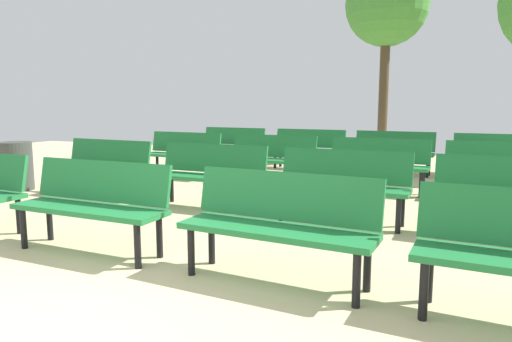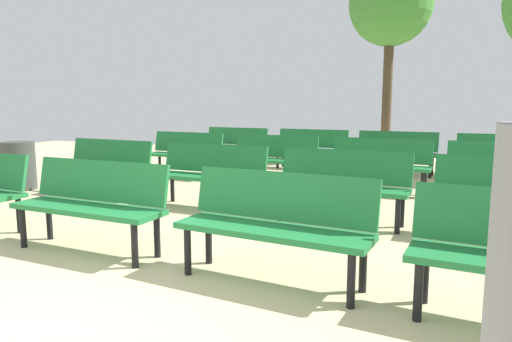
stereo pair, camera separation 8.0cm
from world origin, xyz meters
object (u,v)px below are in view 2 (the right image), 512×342
bench_r1_c0 (106,164)px  bench_r0_c1 (92,200)px  bench_r3_c1 (311,146)px  bench_r2_c2 (379,162)px  bench_r2_c0 (185,151)px  trash_bin (18,166)px  bench_r0_c2 (275,220)px  bench_r1_c2 (342,181)px  bench_r2_c1 (273,156)px  bench_r3_c3 (503,154)px  bench_r1_c1 (210,171)px  bench_r3_c2 (396,150)px  bench_r2_c3 (505,168)px  bench_r3_c0 (235,143)px  tree_0 (391,6)px

bench_r1_c0 → bench_r0_c1: bearing=-47.3°
bench_r0_c1 → bench_r3_c1: size_ratio=0.99×
bench_r2_c2 → bench_r2_c0: bearing=179.5°
bench_r2_c0 → trash_bin: bearing=-123.7°
bench_r0_c1 → bench_r2_c2: size_ratio=1.00×
bench_r0_c2 → bench_r1_c2: same height
bench_r2_c1 → trash_bin: size_ratio=2.01×
bench_r2_c0 → bench_r3_c3: 6.03m
bench_r1_c0 → bench_r3_c1: (2.13, 4.17, 0.00)m
bench_r1_c2 → bench_r3_c3: size_ratio=1.00×
bench_r3_c3 → trash_bin: size_ratio=2.01×
bench_r0_c2 → bench_r3_c1: size_ratio=1.01×
bench_r1_c1 → bench_r3_c2: same height
bench_r0_c2 → bench_r0_c1: bearing=-176.6°
bench_r2_c0 → bench_r1_c2: bearing=-28.4°
bench_r2_c3 → bench_r0_c1: bearing=-130.5°
bench_r3_c0 → bench_r3_c2: same height
bench_r1_c2 → bench_r3_c1: (-1.64, 4.42, 0.00)m
bench_r3_c0 → bench_r3_c1: bearing=2.6°
bench_r0_c1 → bench_r1_c2: same height
bench_r0_c1 → trash_bin: bench_r0_c1 is taller
bench_r2_c1 → tree_0: bearing=76.6°
bench_r2_c1 → bench_r2_c3: same height
trash_bin → bench_r0_c2: bearing=-21.9°
bench_r0_c2 → bench_r3_c2: bearing=92.5°
bench_r2_c3 → bench_r3_c3: 2.10m
bench_r1_c0 → bench_r1_c2: (3.77, -0.25, 0.00)m
tree_0 → bench_r2_c2: bearing=-84.0°
bench_r3_c3 → tree_0: bearing=132.7°
bench_r1_c1 → bench_r2_c1: same height
bench_r1_c1 → bench_r3_c1: size_ratio=0.99×
bench_r3_c0 → bench_r3_c3: same height
bench_r1_c0 → tree_0: tree_0 is taller
bench_r2_c2 → bench_r3_c3: (1.96, 2.00, 0.00)m
bench_r1_c1 → bench_r1_c2: size_ratio=1.00×
bench_r0_c1 → bench_r2_c0: size_ratio=0.99×
bench_r0_c1 → bench_r3_c3: bearing=58.5°
bench_r1_c0 → bench_r2_c3: size_ratio=1.00×
bench_r1_c2 → tree_0: tree_0 is taller
bench_r0_c2 → trash_bin: bearing=163.1°
bench_r1_c2 → bench_r3_c2: (0.18, 4.33, 0.00)m
bench_r0_c2 → bench_r1_c0: (-3.68, 2.31, 0.00)m
bench_r2_c0 → bench_r3_c1: same height
bench_r1_c1 → tree_0: size_ratio=0.32×
bench_r2_c2 → bench_r2_c3: size_ratio=1.00×
bench_r1_c1 → bench_r2_c2: (2.01, 2.03, 0.00)m
bench_r2_c3 → trash_bin: 7.70m
bench_r3_c2 → bench_r3_c0: bearing=-178.4°
bench_r0_c1 → tree_0: (1.64, 9.12, 3.40)m
bench_r2_c0 → bench_r2_c3: size_ratio=1.01×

